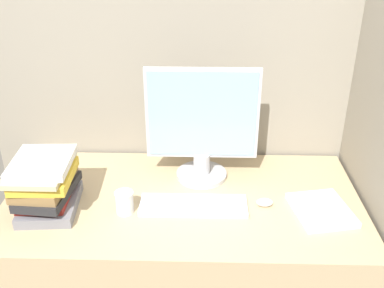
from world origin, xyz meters
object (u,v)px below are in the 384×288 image
keyboard (193,205)px  book_stack (45,184)px  mouse (265,202)px  coffee_cup (125,202)px  monitor (202,129)px

keyboard → book_stack: (-0.59, -0.02, 0.11)m
keyboard → mouse: mouse is taller
coffee_cup → book_stack: (-0.31, 0.02, 0.07)m
monitor → book_stack: size_ratio=1.70×
coffee_cup → book_stack: size_ratio=0.31×
monitor → coffee_cup: bearing=-136.6°
mouse → book_stack: 0.89m
keyboard → book_stack: size_ratio=1.45×
mouse → coffee_cup: coffee_cup is taller
keyboard → mouse: (0.29, 0.02, 0.01)m
keyboard → book_stack: book_stack is taller
monitor → keyboard: (-0.03, -0.25, -0.23)m
keyboard → book_stack: bearing=-177.9°
monitor → coffee_cup: size_ratio=5.52×
monitor → keyboard: size_ratio=1.17×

